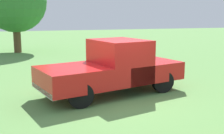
% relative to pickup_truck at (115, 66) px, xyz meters
% --- Properties ---
extents(ground_plane, '(80.00, 80.00, 0.00)m').
position_rel_pickup_truck_xyz_m(ground_plane, '(-0.05, -0.81, -0.92)').
color(ground_plane, '#5B8C47').
extents(pickup_truck, '(5.10, 2.98, 1.79)m').
position_rel_pickup_truck_xyz_m(pickup_truck, '(0.00, 0.00, 0.00)').
color(pickup_truck, black).
rests_on(pickup_truck, ground_plane).
extents(tree_back_right, '(4.27, 4.27, 5.66)m').
position_rel_pickup_truck_xyz_m(tree_back_right, '(-3.18, 11.96, 2.59)').
color(tree_back_right, brown).
rests_on(tree_back_right, ground_plane).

